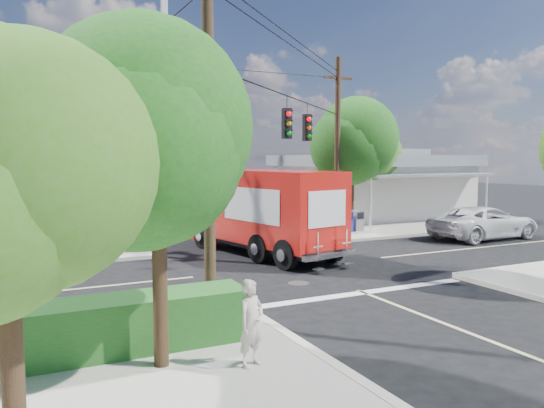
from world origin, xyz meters
TOP-DOWN VIEW (x-y plane):
  - ground at (0.00, 0.00)m, footprint 120.00×120.00m
  - sidewalk_ne at (10.88, 10.88)m, footprint 14.12×14.12m
  - road_markings at (0.00, -1.47)m, footprint 32.00×32.00m
  - building_ne at (12.50, 11.97)m, footprint 11.80×10.20m
  - radio_tower at (0.50, 20.00)m, footprint 0.80×0.80m
  - tree_sw_front at (-6.99, -7.54)m, footprint 3.88×3.78m
  - tree_sw_back at (-9.49, -10.04)m, footprint 3.56×3.42m
  - tree_ne_front at (7.21, 6.76)m, footprint 4.21×4.14m
  - tree_ne_back at (9.81, 8.96)m, footprint 3.77×3.66m
  - palm_nw_front at (-7.50, 7.50)m, footprint 3.01×3.08m
  - palm_nw_back at (-9.50, 9.00)m, footprint 3.01×3.08m
  - utility_poles at (-1.58, 1.60)m, footprint 12.00×10.68m
  - picket_fence at (-7.80, -5.60)m, footprint 5.94×0.06m
  - hedge_sw at (-8.00, -6.40)m, footprint 6.20×1.20m
  - vending_boxes at (6.50, 6.20)m, footprint 1.90×0.50m
  - delivery_truck at (-0.02, 2.61)m, footprint 4.04×8.53m
  - parked_car at (11.87, 1.89)m, footprint 5.95×2.88m
  - pedestrian at (-5.47, -8.27)m, footprint 0.72×0.62m

SIDE VIEW (x-z plane):
  - ground at x=0.00m, z-range 0.00..0.00m
  - road_markings at x=0.00m, z-range 0.00..0.01m
  - sidewalk_ne at x=10.88m, z-range 0.00..0.14m
  - picket_fence at x=-7.80m, z-range 0.18..1.18m
  - hedge_sw at x=-8.00m, z-range 0.14..1.24m
  - vending_boxes at x=6.50m, z-range 0.14..1.24m
  - parked_car at x=11.87m, z-range 0.00..1.63m
  - pedestrian at x=-5.47m, z-range 0.14..1.80m
  - delivery_truck at x=-0.02m, z-range 0.03..3.58m
  - building_ne at x=12.50m, z-range 0.07..4.57m
  - tree_sw_back at x=-9.49m, z-range 1.19..6.60m
  - tree_ne_back at x=9.81m, z-range 1.27..7.10m
  - tree_sw_front at x=-6.99m, z-range 1.32..7.35m
  - palm_nw_back at x=-9.50m, z-range 2.08..7.27m
  - utility_poles at x=-1.58m, z-range 0.17..9.17m
  - tree_ne_front at x=7.21m, z-range 1.44..8.09m
  - palm_nw_front at x=-7.50m, z-range 2.25..7.84m
  - radio_tower at x=0.50m, z-range -2.86..14.14m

